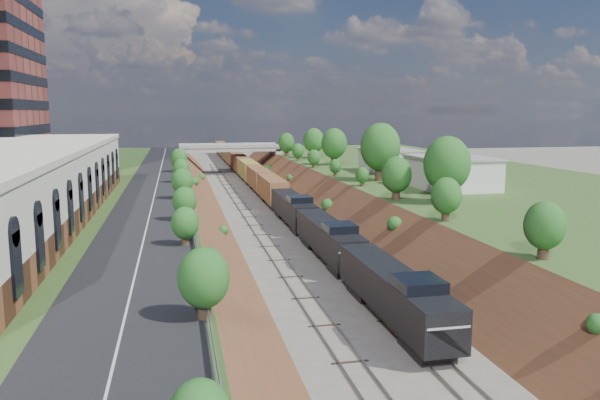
# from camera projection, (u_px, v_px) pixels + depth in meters

# --- Properties ---
(platform_left) EXTENTS (44.00, 180.00, 5.00)m
(platform_left) POSITION_uv_depth(u_px,v_px,m) (18.00, 211.00, 75.66)
(platform_left) COLOR #375A25
(platform_left) RESTS_ON ground
(platform_right) EXTENTS (44.00, 180.00, 5.00)m
(platform_right) POSITION_uv_depth(u_px,v_px,m) (483.00, 196.00, 89.19)
(platform_right) COLOR #375A25
(platform_right) RESTS_ON ground
(embankment_left) EXTENTS (10.00, 180.00, 10.00)m
(embankment_left) POSITION_uv_depth(u_px,v_px,m) (191.00, 223.00, 80.55)
(embankment_left) COLOR brown
(embankment_left) RESTS_ON ground
(embankment_right) EXTENTS (10.00, 180.00, 10.00)m
(embankment_right) POSITION_uv_depth(u_px,v_px,m) (344.00, 217.00, 85.06)
(embankment_right) COLOR brown
(embankment_right) RESTS_ON ground
(rail_left_track) EXTENTS (1.58, 180.00, 0.18)m
(rail_left_track) POSITION_uv_depth(u_px,v_px,m) (252.00, 220.00, 82.26)
(rail_left_track) COLOR gray
(rail_left_track) RESTS_ON ground
(rail_right_track) EXTENTS (1.58, 180.00, 0.18)m
(rail_right_track) POSITION_uv_depth(u_px,v_px,m) (288.00, 219.00, 83.32)
(rail_right_track) COLOR gray
(rail_right_track) RESTS_ON ground
(road) EXTENTS (8.00, 180.00, 0.10)m
(road) POSITION_uv_depth(u_px,v_px,m) (156.00, 188.00, 78.86)
(road) COLOR black
(road) RESTS_ON platform_left
(guardrail) EXTENTS (0.10, 171.00, 0.70)m
(guardrail) POSITION_uv_depth(u_px,v_px,m) (187.00, 184.00, 79.43)
(guardrail) COLOR #99999E
(guardrail) RESTS_ON platform_left
(commercial_building) EXTENTS (14.30, 62.30, 7.00)m
(commercial_building) POSITION_uv_depth(u_px,v_px,m) (10.00, 185.00, 54.50)
(commercial_building) COLOR brown
(commercial_building) RESTS_ON platform_left
(overpass) EXTENTS (24.50, 8.30, 7.40)m
(overpass) POSITION_uv_depth(u_px,v_px,m) (230.00, 154.00, 142.01)
(overpass) COLOR gray
(overpass) RESTS_ON ground
(white_building_near) EXTENTS (9.00, 12.00, 4.00)m
(white_building_near) POSITION_uv_depth(u_px,v_px,m) (451.00, 173.00, 78.82)
(white_building_near) COLOR silver
(white_building_near) RESTS_ON platform_right
(white_building_far) EXTENTS (8.00, 10.00, 3.60)m
(white_building_far) POSITION_uv_depth(u_px,v_px,m) (389.00, 161.00, 100.02)
(white_building_far) COLOR silver
(white_building_far) RESTS_ON platform_right
(tree_right_large) EXTENTS (5.25, 5.25, 7.61)m
(tree_right_large) POSITION_uv_depth(u_px,v_px,m) (447.00, 165.00, 65.53)
(tree_right_large) COLOR #473323
(tree_right_large) RESTS_ON platform_right
(tree_left_crest) EXTENTS (2.45, 2.45, 3.55)m
(tree_left_crest) POSITION_uv_depth(u_px,v_px,m) (192.00, 232.00, 40.64)
(tree_left_crest) COLOR #473323
(tree_left_crest) RESTS_ON platform_left
(freight_train) EXTENTS (2.99, 184.45, 4.55)m
(freight_train) POSITION_uv_depth(u_px,v_px,m) (249.00, 170.00, 126.52)
(freight_train) COLOR black
(freight_train) RESTS_ON ground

